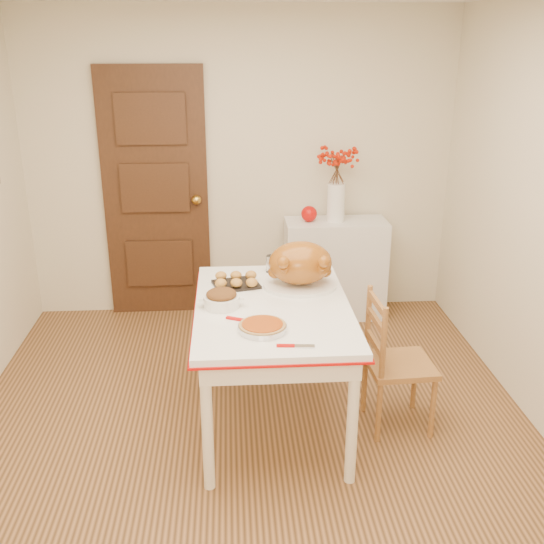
{
  "coord_description": "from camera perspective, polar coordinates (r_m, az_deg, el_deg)",
  "views": [
    {
      "loc": [
        -0.09,
        -3.17,
        2.26
      ],
      "look_at": [
        0.14,
        0.24,
        0.98
      ],
      "focal_mm": 41.7,
      "sensor_mm": 36.0,
      "label": 1
    }
  ],
  "objects": [
    {
      "name": "wall_front",
      "position": [
        1.55,
        0.55,
        -20.17
      ],
      "size": [
        3.5,
        0.0,
        2.5
      ],
      "primitive_type": "cube",
      "color": "beige",
      "rests_on": "ground"
    },
    {
      "name": "sideboard",
      "position": [
        5.35,
        5.69,
        0.3
      ],
      "size": [
        0.83,
        0.37,
        0.83
      ],
      "primitive_type": "cube",
      "color": "silver",
      "rests_on": "floor"
    },
    {
      "name": "kitchen_table",
      "position": [
        3.84,
        0.05,
        -8.38
      ],
      "size": [
        0.91,
        1.33,
        0.8
      ],
      "primitive_type": null,
      "color": "white",
      "rests_on": "floor"
    },
    {
      "name": "pie_server",
      "position": [
        3.18,
        2.14,
        -6.67
      ],
      "size": [
        0.2,
        0.07,
        0.01
      ],
      "primitive_type": null,
      "rotation": [
        0.0,
        0.0,
        -0.08
      ],
      "color": "silver",
      "rests_on": "kitchen_table"
    },
    {
      "name": "pumpkin_pie",
      "position": [
        3.34,
        -0.88,
        -4.9
      ],
      "size": [
        0.33,
        0.33,
        0.05
      ],
      "primitive_type": "cylinder",
      "rotation": [
        0.0,
        0.0,
        -0.31
      ],
      "color": "#94380B",
      "rests_on": "kitchen_table"
    },
    {
      "name": "door_back",
      "position": [
        5.32,
        -10.43,
        6.84
      ],
      "size": [
        0.85,
        0.06,
        2.06
      ],
      "primitive_type": "cube",
      "color": "#331E11",
      "rests_on": "ground"
    },
    {
      "name": "shaker_pair",
      "position": [
        4.14,
        3.37,
        0.48
      ],
      "size": [
        0.08,
        0.04,
        0.08
      ],
      "primitive_type": null,
      "rotation": [
        0.0,
        0.0,
        0.06
      ],
      "color": "white",
      "rests_on": "kitchen_table"
    },
    {
      "name": "stuffing_dish",
      "position": [
        3.62,
        -4.58,
        -2.41
      ],
      "size": [
        0.28,
        0.23,
        0.1
      ],
      "primitive_type": null,
      "rotation": [
        0.0,
        0.0,
        0.09
      ],
      "color": "#56300E",
      "rests_on": "kitchen_table"
    },
    {
      "name": "carving_knife",
      "position": [
        3.44,
        -2.05,
        -4.47
      ],
      "size": [
        0.28,
        0.18,
        0.01
      ],
      "primitive_type": null,
      "rotation": [
        0.0,
        0.0,
        -0.45
      ],
      "color": "silver",
      "rests_on": "kitchen_table"
    },
    {
      "name": "drinking_glass",
      "position": [
        4.14,
        -0.1,
        0.74
      ],
      "size": [
        0.07,
        0.07,
        0.11
      ],
      "primitive_type": "cylinder",
      "rotation": [
        0.0,
        0.0,
        0.12
      ],
      "color": "white",
      "rests_on": "kitchen_table"
    },
    {
      "name": "turkey_platter",
      "position": [
        3.86,
        2.57,
        0.59
      ],
      "size": [
        0.54,
        0.48,
        0.29
      ],
      "primitive_type": null,
      "rotation": [
        0.0,
        0.0,
        -0.29
      ],
      "color": "#9E5812",
      "rests_on": "kitchen_table"
    },
    {
      "name": "wall_back",
      "position": [
        5.27,
        -2.86,
        9.47
      ],
      "size": [
        3.5,
        0.0,
        2.5
      ],
      "primitive_type": "cube",
      "color": "beige",
      "rests_on": "ground"
    },
    {
      "name": "apple",
      "position": [
        5.17,
        3.37,
        5.26
      ],
      "size": [
        0.13,
        0.13,
        0.13
      ],
      "primitive_type": "sphere",
      "color": "#B80906",
      "rests_on": "sideboard"
    },
    {
      "name": "floor",
      "position": [
        3.89,
        -1.87,
        -14.95
      ],
      "size": [
        3.5,
        4.0,
        0.0
      ],
      "primitive_type": "cube",
      "color": "#472E17",
      "rests_on": "ground"
    },
    {
      "name": "chair_oak",
      "position": [
        3.89,
        11.5,
        -7.92
      ],
      "size": [
        0.4,
        0.4,
        0.86
      ],
      "primitive_type": null,
      "rotation": [
        0.0,
        0.0,
        1.62
      ],
      "color": "olive",
      "rests_on": "floor"
    },
    {
      "name": "rolls_tray",
      "position": [
        3.93,
        -3.26,
        -0.75
      ],
      "size": [
        0.32,
        0.27,
        0.07
      ],
      "primitive_type": null,
      "rotation": [
        0.0,
        0.0,
        0.26
      ],
      "color": "gold",
      "rests_on": "kitchen_table"
    },
    {
      "name": "berry_vase",
      "position": [
        5.14,
        5.86,
        8.07
      ],
      "size": [
        0.34,
        0.34,
        0.65
      ],
      "primitive_type": null,
      "color": "white",
      "rests_on": "sideboard"
    }
  ]
}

